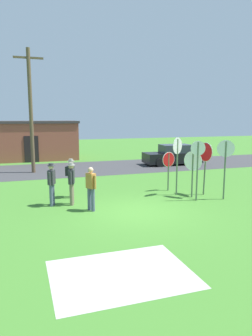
{
  "coord_description": "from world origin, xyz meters",
  "views": [
    {
      "loc": [
        -4.07,
        -10.71,
        3.54
      ],
      "look_at": [
        0.34,
        2.45,
        1.3
      ],
      "focal_mm": 33.6,
      "sensor_mm": 36.0,
      "label": 1
    }
  ],
  "objects_px": {
    "stop_sign_far_back": "(193,166)",
    "person_near_signs": "(72,181)",
    "stop_sign_low_front": "(169,165)",
    "person_on_left": "(52,182)",
    "stop_sign_center_cluster": "(198,161)",
    "person_holding_notes": "(91,186)",
    "stop_sign_rear_left": "(225,159)",
    "stop_sign_rear_right": "(205,159)",
    "utility_pole": "(31,109)",
    "parked_car_on_street": "(173,155)",
    "stop_sign_nearest": "(177,156)",
    "person_in_dark_shirt": "(71,175)"
  },
  "relations": [
    {
      "from": "person_holding_notes",
      "to": "stop_sign_far_back",
      "type": "bearing_deg",
      "value": 7.11
    },
    {
      "from": "stop_sign_low_front",
      "to": "person_in_dark_shirt",
      "type": "xyz_separation_m",
      "value": [
        -4.71,
        0.15,
        -0.27
      ]
    },
    {
      "from": "stop_sign_rear_left",
      "to": "person_near_signs",
      "type": "xyz_separation_m",
      "value": [
        -6.42,
        1.25,
        -0.78
      ]
    },
    {
      "from": "stop_sign_rear_right",
      "to": "person_holding_notes",
      "type": "distance_m",
      "value": 5.61
    },
    {
      "from": "stop_sign_nearest",
      "to": "person_holding_notes",
      "type": "xyz_separation_m",
      "value": [
        -4.26,
        -1.19,
        -0.86
      ]
    },
    {
      "from": "person_holding_notes",
      "to": "person_near_signs",
      "type": "xyz_separation_m",
      "value": [
        -0.57,
        1.08,
        0.03
      ]
    },
    {
      "from": "stop_sign_far_back",
      "to": "person_in_dark_shirt",
      "type": "distance_m",
      "value": 5.42
    },
    {
      "from": "parked_car_on_street",
      "to": "person_holding_notes",
      "type": "distance_m",
      "value": 12.97
    },
    {
      "from": "stop_sign_low_front",
      "to": "stop_sign_far_back",
      "type": "xyz_separation_m",
      "value": [
        0.43,
        -1.53,
        0.14
      ]
    },
    {
      "from": "parked_car_on_street",
      "to": "stop_sign_far_back",
      "type": "xyz_separation_m",
      "value": [
        -3.75,
        -9.23,
        0.74
      ]
    },
    {
      "from": "parked_car_on_street",
      "to": "person_near_signs",
      "type": "height_order",
      "value": "person_near_signs"
    },
    {
      "from": "stop_sign_nearest",
      "to": "stop_sign_center_cluster",
      "type": "xyz_separation_m",
      "value": [
        0.34,
        -1.18,
        -0.11
      ]
    },
    {
      "from": "stop_sign_rear_right",
      "to": "person_near_signs",
      "type": "height_order",
      "value": "stop_sign_rear_right"
    },
    {
      "from": "stop_sign_rear_right",
      "to": "person_holding_notes",
      "type": "height_order",
      "value": "stop_sign_rear_right"
    },
    {
      "from": "stop_sign_low_front",
      "to": "person_on_left",
      "type": "relative_size",
      "value": 1.09
    },
    {
      "from": "utility_pole",
      "to": "person_in_dark_shirt",
      "type": "relative_size",
      "value": 4.47
    },
    {
      "from": "stop_sign_rear_left",
      "to": "person_holding_notes",
      "type": "distance_m",
      "value": 5.91
    },
    {
      "from": "person_near_signs",
      "to": "person_in_dark_shirt",
      "type": "height_order",
      "value": "same"
    },
    {
      "from": "stop_sign_center_cluster",
      "to": "person_on_left",
      "type": "relative_size",
      "value": 1.48
    },
    {
      "from": "stop_sign_nearest",
      "to": "stop_sign_low_front",
      "type": "xyz_separation_m",
      "value": [
        0.04,
        0.94,
        -0.53
      ]
    },
    {
      "from": "utility_pole",
      "to": "stop_sign_low_front",
      "type": "xyz_separation_m",
      "value": [
        6.04,
        -7.4,
        -2.78
      ]
    },
    {
      "from": "stop_sign_low_front",
      "to": "person_on_left",
      "type": "xyz_separation_m",
      "value": [
        -5.64,
        -0.93,
        -0.3
      ]
    },
    {
      "from": "person_holding_notes",
      "to": "person_near_signs",
      "type": "relative_size",
      "value": 0.97
    },
    {
      "from": "person_in_dark_shirt",
      "to": "stop_sign_nearest",
      "type": "bearing_deg",
      "value": -13.04
    },
    {
      "from": "stop_sign_rear_right",
      "to": "stop_sign_low_front",
      "type": "distance_m",
      "value": 1.81
    },
    {
      "from": "stop_sign_rear_right",
      "to": "person_on_left",
      "type": "distance_m",
      "value": 6.89
    },
    {
      "from": "stop_sign_center_cluster",
      "to": "parked_car_on_street",
      "type": "bearing_deg",
      "value": 68.46
    },
    {
      "from": "utility_pole",
      "to": "person_on_left",
      "type": "relative_size",
      "value": 4.47
    },
    {
      "from": "person_holding_notes",
      "to": "person_near_signs",
      "type": "bearing_deg",
      "value": 117.77
    },
    {
      "from": "stop_sign_far_back",
      "to": "person_near_signs",
      "type": "distance_m",
      "value": 5.33
    },
    {
      "from": "stop_sign_rear_right",
      "to": "stop_sign_far_back",
      "type": "bearing_deg",
      "value": -163.22
    },
    {
      "from": "stop_sign_far_back",
      "to": "person_on_left",
      "type": "bearing_deg",
      "value": 174.34
    },
    {
      "from": "stop_sign_rear_right",
      "to": "stop_sign_far_back",
      "type": "distance_m",
      "value": 0.85
    },
    {
      "from": "stop_sign_nearest",
      "to": "person_on_left",
      "type": "distance_m",
      "value": 5.67
    },
    {
      "from": "stop_sign_far_back",
      "to": "stop_sign_low_front",
      "type": "bearing_deg",
      "value": 105.54
    },
    {
      "from": "stop_sign_nearest",
      "to": "stop_sign_far_back",
      "type": "height_order",
      "value": "stop_sign_nearest"
    },
    {
      "from": "parked_car_on_street",
      "to": "utility_pole",
      "type": "bearing_deg",
      "value": -178.3
    },
    {
      "from": "person_holding_notes",
      "to": "person_on_left",
      "type": "bearing_deg",
      "value": 138.56
    },
    {
      "from": "stop_sign_center_cluster",
      "to": "person_holding_notes",
      "type": "xyz_separation_m",
      "value": [
        -4.6,
        -0.0,
        -0.75
      ]
    },
    {
      "from": "stop_sign_center_cluster",
      "to": "person_near_signs",
      "type": "xyz_separation_m",
      "value": [
        -5.17,
        1.07,
        -0.72
      ]
    },
    {
      "from": "stop_sign_rear_left",
      "to": "stop_sign_center_cluster",
      "type": "relative_size",
      "value": 1.01
    },
    {
      "from": "stop_sign_center_cluster",
      "to": "stop_sign_low_front",
      "type": "bearing_deg",
      "value": 98.15
    },
    {
      "from": "person_near_signs",
      "to": "stop_sign_low_front",
      "type": "bearing_deg",
      "value": 12.15
    },
    {
      "from": "stop_sign_rear_right",
      "to": "person_holding_notes",
      "type": "xyz_separation_m",
      "value": [
        -5.5,
        -0.82,
        -0.73
      ]
    },
    {
      "from": "stop_sign_low_front",
      "to": "stop_sign_far_back",
      "type": "distance_m",
      "value": 1.6
    },
    {
      "from": "person_on_left",
      "to": "person_holding_notes",
      "type": "height_order",
      "value": "person_on_left"
    },
    {
      "from": "person_holding_notes",
      "to": "stop_sign_rear_right",
      "type": "bearing_deg",
      "value": 8.51
    },
    {
      "from": "stop_sign_center_cluster",
      "to": "person_holding_notes",
      "type": "relative_size",
      "value": 1.52
    },
    {
      "from": "stop_sign_low_front",
      "to": "person_in_dark_shirt",
      "type": "bearing_deg",
      "value": 178.22
    },
    {
      "from": "utility_pole",
      "to": "person_on_left",
      "type": "distance_m",
      "value": 8.89
    }
  ]
}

